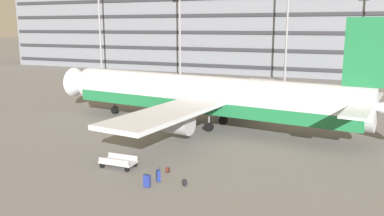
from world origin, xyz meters
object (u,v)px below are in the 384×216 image
object	(u,v)px
backpack_large	(185,183)
backpack_navy	(167,170)
airliner	(209,96)
baggage_cart	(118,162)
suitcase_teal	(147,181)
suitcase_upright	(158,175)
backpack_laid_flat	(146,179)

from	to	relation	value
backpack_large	backpack_navy	bearing A→B (deg)	140.91
airliner	baggage_cart	size ratio (longest dim) A/B	11.44
suitcase_teal	backpack_large	world-z (taller)	suitcase_teal
suitcase_upright	backpack_laid_flat	world-z (taller)	suitcase_upright
suitcase_teal	backpack_navy	xyz separation A→B (m)	(0.03, 2.84, -0.23)
suitcase_teal	backpack_laid_flat	bearing A→B (deg)	123.12
backpack_navy	backpack_laid_flat	size ratio (longest dim) A/B	1.09
backpack_laid_flat	backpack_large	size ratio (longest dim) A/B	0.87
backpack_large	baggage_cart	world-z (taller)	baggage_cart
backpack_navy	baggage_cart	bearing A→B (deg)	-173.13
airliner	baggage_cart	xyz separation A→B (m)	(-1.71, -13.87, -2.73)
airliner	suitcase_upright	distance (m)	15.49
airliner	backpack_large	distance (m)	15.98
suitcase_upright	backpack_large	xyz separation A→B (m)	(1.95, -0.06, -0.18)
backpack_laid_flat	backpack_large	distance (m)	2.67
airliner	backpack_large	bearing A→B (deg)	-74.65
backpack_navy	baggage_cart	distance (m)	3.78
airliner	backpack_navy	bearing A→B (deg)	-81.37
airliner	suitcase_upright	bearing A→B (deg)	-81.69
backpack_navy	backpack_large	distance (m)	2.73
airliner	backpack_large	xyz separation A→B (m)	(4.16, -15.15, -2.93)
airliner	backpack_navy	xyz separation A→B (m)	(2.04, -13.42, -2.94)
suitcase_upright	backpack_laid_flat	distance (m)	0.83
suitcase_teal	suitcase_upright	bearing A→B (deg)	80.63
suitcase_teal	baggage_cart	distance (m)	4.42
baggage_cart	backpack_large	bearing A→B (deg)	-12.23
backpack_laid_flat	airliner	bearing A→B (deg)	95.58
airliner	suitcase_teal	world-z (taller)	airliner
suitcase_upright	baggage_cart	distance (m)	4.10
airliner	suitcase_upright	world-z (taller)	airliner
backpack_navy	backpack_laid_flat	bearing A→B (deg)	-104.07
airliner	suitcase_teal	distance (m)	16.61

